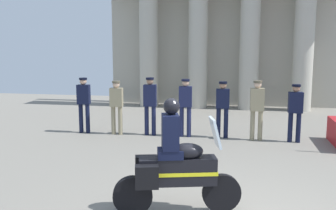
# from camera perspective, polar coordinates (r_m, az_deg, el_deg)

# --- Properties ---
(colonnade_backdrop) EXTENTS (10.38, 1.67, 5.69)m
(colonnade_backdrop) POSITION_cam_1_polar(r_m,az_deg,el_deg) (17.19, 8.26, 9.95)
(colonnade_backdrop) COLOR #A49F91
(colonnade_backdrop) RESTS_ON ground_plane
(officer_in_row_0) EXTENTS (0.40, 0.25, 1.72)m
(officer_in_row_0) POSITION_cam_1_polar(r_m,az_deg,el_deg) (12.21, -12.31, 0.65)
(officer_in_row_0) COLOR black
(officer_in_row_0) RESTS_ON ground_plane
(officer_in_row_1) EXTENTS (0.40, 0.25, 1.64)m
(officer_in_row_1) POSITION_cam_1_polar(r_m,az_deg,el_deg) (11.83, -7.60, 0.29)
(officer_in_row_1) COLOR gray
(officer_in_row_1) RESTS_ON ground_plane
(officer_in_row_2) EXTENTS (0.40, 0.25, 1.75)m
(officer_in_row_2) POSITION_cam_1_polar(r_m,az_deg,el_deg) (11.64, -2.66, 0.54)
(officer_in_row_2) COLOR #141938
(officer_in_row_2) RESTS_ON ground_plane
(officer_in_row_3) EXTENTS (0.40, 0.25, 1.73)m
(officer_in_row_3) POSITION_cam_1_polar(r_m,az_deg,el_deg) (11.43, 2.58, 0.31)
(officer_in_row_3) COLOR #191E42
(officer_in_row_3) RESTS_ON ground_plane
(officer_in_row_4) EXTENTS (0.40, 0.25, 1.67)m
(officer_in_row_4) POSITION_cam_1_polar(r_m,az_deg,el_deg) (11.39, 8.04, 0.03)
(officer_in_row_4) COLOR black
(officer_in_row_4) RESTS_ON ground_plane
(officer_in_row_5) EXTENTS (0.40, 0.25, 1.72)m
(officer_in_row_5) POSITION_cam_1_polar(r_m,az_deg,el_deg) (11.27, 12.98, -0.06)
(officer_in_row_5) COLOR gray
(officer_in_row_5) RESTS_ON ground_plane
(officer_in_row_6) EXTENTS (0.40, 0.25, 1.64)m
(officer_in_row_6) POSITION_cam_1_polar(r_m,az_deg,el_deg) (11.33, 18.24, -0.48)
(officer_in_row_6) COLOR black
(officer_in_row_6) RESTS_ON ground_plane
(motorcycle_with_rider) EXTENTS (2.05, 0.87, 1.90)m
(motorcycle_with_rider) POSITION_cam_1_polar(r_m,az_deg,el_deg) (6.27, 0.78, -9.02)
(motorcycle_with_rider) COLOR black
(motorcycle_with_rider) RESTS_ON ground_plane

